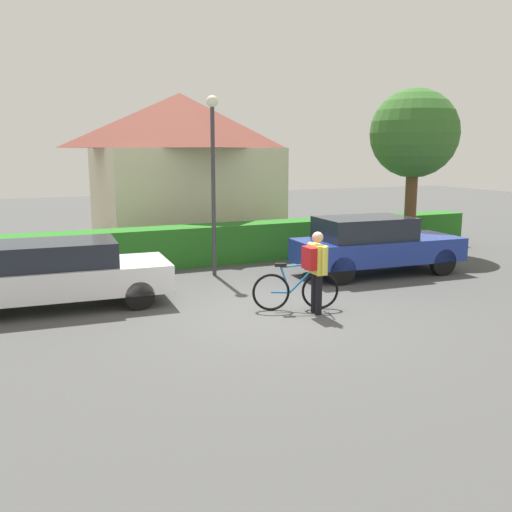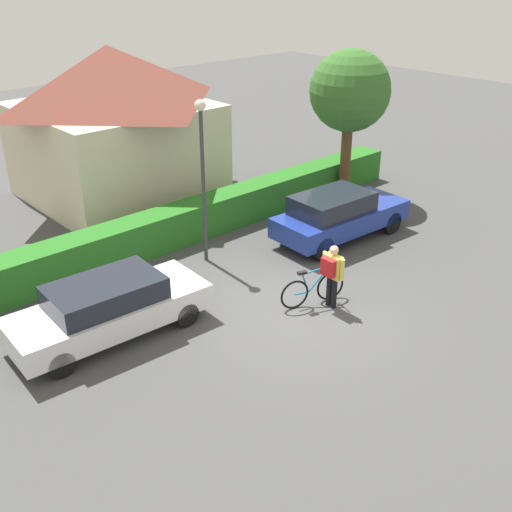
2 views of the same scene
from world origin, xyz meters
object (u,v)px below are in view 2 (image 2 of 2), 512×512
Objects in this scene: parked_car_far at (339,214)px; street_lamp at (202,161)px; bicycle at (313,289)px; person_rider at (332,271)px; parked_car_near at (109,307)px; tree_kerbside at (350,92)px.

street_lamp reaches higher than parked_car_far.
bicycle is 4.27m from street_lamp.
person_rider is (-3.03, -2.41, 0.18)m from parked_car_far.
street_lamp is at bearing 21.48° from parked_car_near.
tree_kerbside reaches higher than parked_car_far.
street_lamp is (3.77, 1.48, 2.09)m from parked_car_near.
bicycle is (-3.24, -2.04, -0.36)m from parked_car_far.
parked_car_far is at bearing -142.29° from tree_kerbside.
parked_car_near is 1.03× the size of parked_car_far.
tree_kerbside reaches higher than parked_car_near.
parked_car_far reaches higher than parked_car_near.
person_rider is at bearing -28.60° from parked_car_near.
street_lamp is at bearing 158.00° from parked_car_far.
bicycle is 0.38× the size of street_lamp.
parked_car_near is 4.67m from bicycle.
person_rider reaches higher than parked_car_near.
street_lamp reaches higher than bicycle.
bicycle is at bearing -145.14° from tree_kerbside.
person_rider is 4.35m from street_lamp.
parked_car_far is 4.55m from tree_kerbside.
parked_car_far is 2.71× the size of person_rider.
bicycle is 1.04× the size of person_rider.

